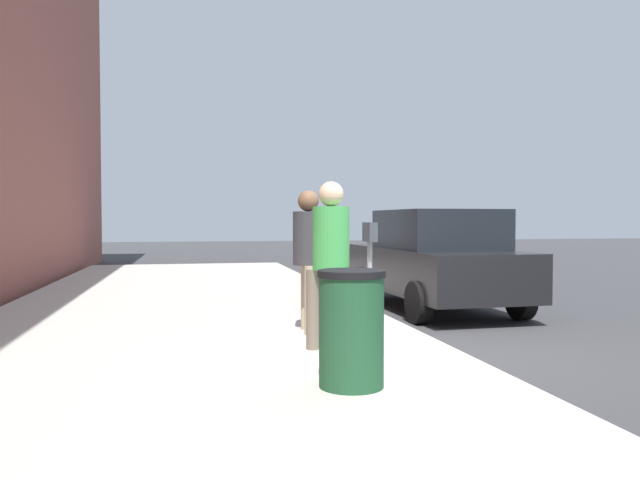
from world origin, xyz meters
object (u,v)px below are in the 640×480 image
Objects in this scene: parked_sedan_near at (435,259)px; pedestrian_at_meter at (308,248)px; parking_meter at (370,252)px; pedestrian_bystander at (331,249)px; trash_bin at (351,328)px.

pedestrian_at_meter is at bearing 131.95° from parked_sedan_near.
pedestrian_at_meter reaches higher than parking_meter.
pedestrian_bystander reaches higher than parking_meter.
pedestrian_bystander is 1.85× the size of trash_bin.
parking_meter is 3.05m from trash_bin.
parked_sedan_near is at bearing -18.58° from pedestrian_bystander.
pedestrian_at_meter is 1.80× the size of trash_bin.
parked_sedan_near is (2.28, -1.89, -0.27)m from parking_meter.
pedestrian_bystander reaches higher than trash_bin.
pedestrian_bystander reaches higher than parked_sedan_near.
parking_meter is at bearing -14.03° from pedestrian_bystander.
parked_sedan_near reaches higher than trash_bin.
pedestrian_bystander is at bearing 142.82° from parked_sedan_near.
trash_bin is at bearing -167.83° from pedestrian_bystander.
parking_meter is 2.97m from parked_sedan_near.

